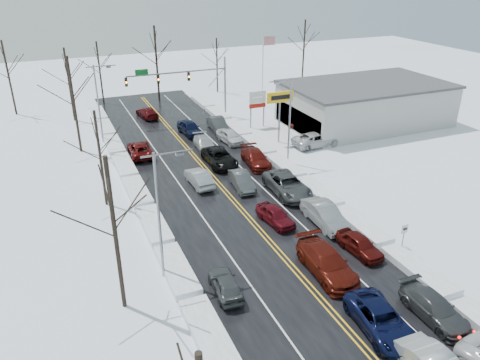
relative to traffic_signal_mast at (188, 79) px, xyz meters
name	(u,v)px	position (x,y,z in m)	size (l,w,h in m)	color
ground	(254,223)	(-3.45, -27.99, -5.48)	(160.00, 160.00, 0.00)	white
road_surface	(244,212)	(-3.45, -25.99, -5.47)	(14.00, 84.00, 0.01)	black
snow_bank_left	(156,231)	(-11.05, -25.99, -5.48)	(1.78, 72.00, 0.52)	white
snow_bank_right	(321,196)	(4.15, -25.99, -5.48)	(1.78, 72.00, 0.52)	white
traffic_signal_mast	(188,79)	(0.00, 0.00, 0.00)	(13.28, 0.39, 8.00)	slate
tires_plus_sign	(280,101)	(7.05, -12.00, -0.49)	(3.20, 0.34, 6.00)	slate
used_vehicles_sign	(257,102)	(7.05, -5.99, -2.16)	(2.20, 0.22, 4.65)	slate
speed_limit_sign	(404,233)	(4.75, -35.99, -3.84)	(0.55, 0.09, 2.35)	slate
flagpole	(264,66)	(11.72, 2.01, 0.45)	(1.87, 1.20, 10.00)	silver
dealership_building	(365,103)	(20.53, -9.99, -2.82)	(20.40, 12.40, 5.30)	#A6A6A1
streetlight_ne	(288,115)	(4.85, -17.99, -0.17)	(3.20, 0.25, 9.00)	slate
streetlight_sw	(161,206)	(-11.74, -31.99, -0.17)	(3.20, 0.25, 9.00)	slate
streetlight_nw	(99,98)	(-11.74, -3.99, -0.17)	(3.20, 0.25, 9.00)	slate
tree_left_b	(112,206)	(-14.95, -33.99, 1.51)	(4.00, 4.00, 10.00)	#2D231C
tree_left_c	(98,141)	(-13.95, -19.99, 0.46)	(3.40, 3.40, 8.50)	#2D231C
tree_left_d	(71,86)	(-14.65, -5.99, 1.86)	(4.20, 4.20, 10.50)	#2D231C
tree_left_e	(67,70)	(-14.25, 6.01, 1.16)	(3.80, 3.80, 9.50)	#2D231C
tree_far_a	(6,63)	(-21.45, 12.01, 1.51)	(4.00, 4.00, 10.00)	#2D231C
tree_far_b	(99,61)	(-9.45, 13.01, 0.81)	(3.60, 3.60, 9.00)	#2D231C
tree_far_c	(156,49)	(-1.45, 11.01, 2.21)	(4.40, 4.40, 11.00)	#2D231C
tree_far_d	(217,55)	(8.55, 12.51, 0.46)	(3.40, 3.40, 8.50)	#2D231C
tree_far_e	(304,39)	(24.55, 13.01, 1.86)	(4.20, 4.20, 10.50)	#2D231C
queued_car_2	(379,330)	(-1.77, -41.87, -5.48)	(2.44, 5.29, 1.47)	black
queued_car_3	(326,273)	(-1.65, -35.98, -5.48)	(2.39, 5.88, 1.71)	#52120B
queued_car_4	(275,223)	(-1.79, -28.61, -5.48)	(1.64, 4.08, 1.39)	#530B13
queued_car_5	(242,188)	(-1.74, -21.57, -5.48)	(1.53, 4.38, 1.44)	#424547
queued_car_6	(220,164)	(-1.68, -15.54, -5.48)	(2.61, 5.65, 1.57)	black
queued_car_7	(205,149)	(-1.70, -10.76, -5.48)	(1.91, 4.69, 1.36)	#A1A4A9
queued_car_8	(190,134)	(-1.71, -5.45, -5.48)	(1.97, 4.88, 1.66)	black
queued_car_11	(432,317)	(1.83, -42.24, -5.48)	(1.96, 4.82, 1.40)	#393B3D
queued_car_12	(359,252)	(1.90, -34.82, -5.48)	(1.63, 4.05, 1.38)	#450B09
queued_car_13	(324,224)	(1.77, -30.31, -5.48)	(1.79, 5.15, 1.70)	gray
queued_car_14	(287,193)	(1.63, -24.23, -5.48)	(2.83, 6.13, 1.70)	#404345
queued_car_15	(256,165)	(1.73, -17.14, -5.48)	(2.15, 5.28, 1.53)	#4F0E0A
queued_car_16	(230,142)	(1.74, -9.93, -5.48)	(1.77, 4.39, 1.50)	silver
queued_car_17	(218,130)	(1.95, -5.24, -5.48)	(1.69, 4.85, 1.60)	#383B3D
oncoming_car_0	(199,185)	(-5.23, -19.42, -5.48)	(1.58, 4.54, 1.50)	#A0A3A7
oncoming_car_1	(141,155)	(-8.76, -9.87, -5.48)	(2.43, 5.27, 1.46)	#530B0B
oncoming_car_2	(148,117)	(-5.01, 3.47, -5.48)	(1.96, 4.82, 1.40)	#4D0A0D
oncoming_car_3	(226,293)	(-8.74, -35.27, -5.48)	(1.57, 3.91, 1.33)	#3F4244
parked_car_0	(316,146)	(10.43, -14.83, -5.48)	(2.62, 5.69, 1.58)	silver
parked_car_1	(318,131)	(13.39, -10.57, -5.48)	(2.02, 4.96, 1.44)	silver
parked_car_2	(293,125)	(11.61, -7.13, -5.48)	(1.97, 4.90, 1.67)	#430D09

